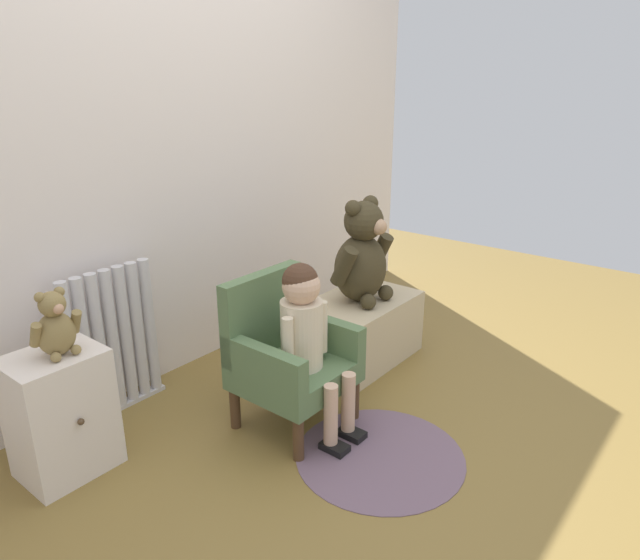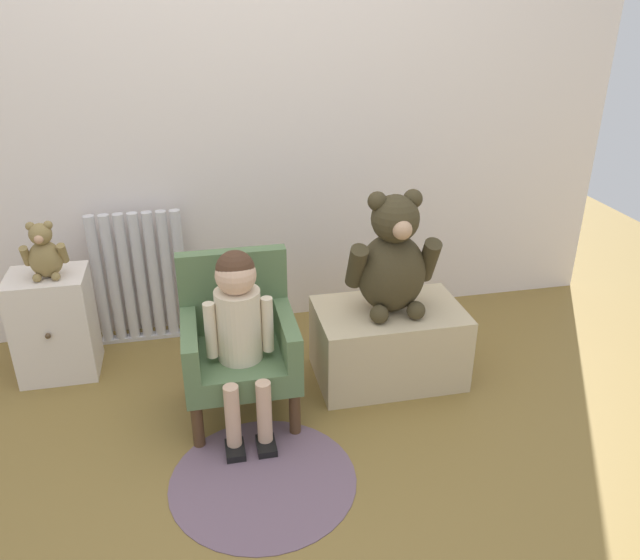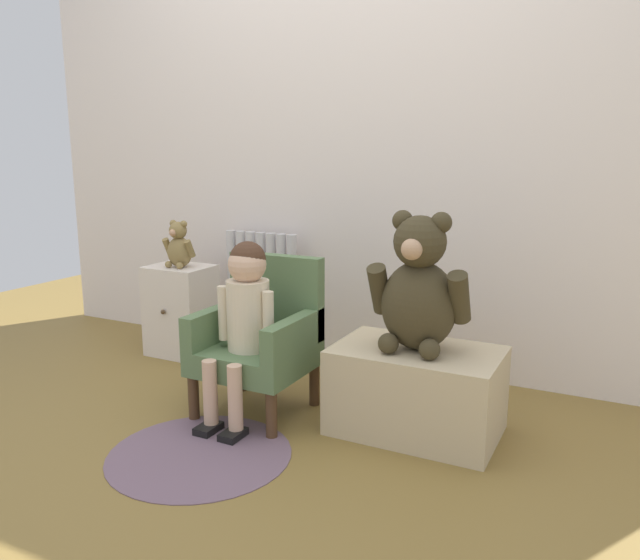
# 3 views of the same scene
# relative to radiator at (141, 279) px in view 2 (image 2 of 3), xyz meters

# --- Properties ---
(ground_plane) EXTENTS (6.00, 6.00, 0.00)m
(ground_plane) POSITION_rel_radiator_xyz_m (0.46, -1.09, -0.32)
(ground_plane) COLOR olive
(back_wall) EXTENTS (3.80, 0.05, 2.40)m
(back_wall) POSITION_rel_radiator_xyz_m (0.46, 0.13, 0.88)
(back_wall) COLOR silver
(back_wall) RESTS_ON ground_plane
(radiator) EXTENTS (0.43, 0.05, 0.64)m
(radiator) POSITION_rel_radiator_xyz_m (0.00, 0.00, 0.00)
(radiator) COLOR silver
(radiator) RESTS_ON ground_plane
(small_dresser) EXTENTS (0.32, 0.28, 0.47)m
(small_dresser) POSITION_rel_radiator_xyz_m (-0.36, -0.22, -0.08)
(small_dresser) COLOR silver
(small_dresser) RESTS_ON ground_plane
(child_armchair) EXTENTS (0.43, 0.41, 0.63)m
(child_armchair) POSITION_rel_radiator_xyz_m (0.40, -0.64, -0.01)
(child_armchair) COLOR #567148
(child_armchair) RESTS_ON ground_plane
(child_figure) EXTENTS (0.25, 0.35, 0.72)m
(child_figure) POSITION_rel_radiator_xyz_m (0.40, -0.74, 0.14)
(child_figure) COLOR beige
(child_figure) RESTS_ON ground_plane
(low_bench) EXTENTS (0.62, 0.39, 0.33)m
(low_bench) POSITION_rel_radiator_xyz_m (1.04, -0.56, -0.15)
(low_bench) COLOR #C7B28B
(low_bench) RESTS_ON ground_plane
(large_teddy_bear) EXTENTS (0.38, 0.26, 0.52)m
(large_teddy_bear) POSITION_rel_radiator_xyz_m (1.04, -0.56, 0.24)
(large_teddy_bear) COLOR #3D341F
(large_teddy_bear) RESTS_ON low_bench
(small_teddy_bear) EXTENTS (0.18, 0.12, 0.24)m
(small_teddy_bear) POSITION_rel_radiator_xyz_m (-0.34, -0.24, 0.26)
(small_teddy_bear) COLOR olive
(small_teddy_bear) RESTS_ON small_dresser
(floor_rug) EXTENTS (0.65, 0.65, 0.01)m
(floor_rug) POSITION_rel_radiator_xyz_m (0.42, -1.09, -0.32)
(floor_rug) COLOR #6D5565
(floor_rug) RESTS_ON ground_plane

